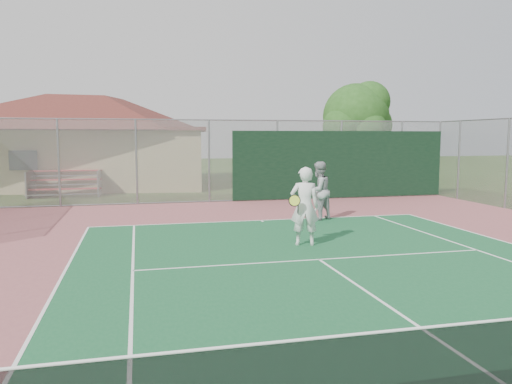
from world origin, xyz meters
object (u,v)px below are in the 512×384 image
Objects in this scene: clubhouse at (88,132)px; player_white_front at (304,207)px; tree at (357,119)px; bleachers at (65,182)px; player_grey_back at (319,191)px.

clubhouse is 19.20m from player_white_front.
bleachers is at bearing 177.13° from tree.
bleachers is 0.59× the size of tree.
clubhouse is 7.55× the size of player_grey_back.
clubhouse is at bearing 157.79° from tree.
tree is 10.42m from player_grey_back.
player_white_front is (-7.05, -12.20, -2.70)m from tree.
clubhouse is 16.70m from player_grey_back.
player_grey_back is (9.22, -9.28, 0.33)m from bleachers.
clubhouse reaches higher than bleachers.
player_grey_back reaches higher than bleachers.
tree reaches higher than player_white_front.
clubhouse reaches higher than player_white_front.
clubhouse is 7.32× the size of player_white_front.
tree is at bearing -147.80° from player_grey_back.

